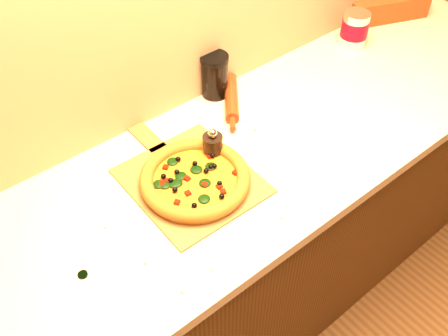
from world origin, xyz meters
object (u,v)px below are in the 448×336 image
dark_jar (215,75)px  pizza_peel (188,178)px  pepper_grinder (213,147)px  coffee_canister (355,29)px  pizza (195,179)px  rolling_pin (231,97)px

dark_jar → pizza_peel: bearing=-139.3°
pepper_grinder → coffee_canister: 0.83m
pizza_peel → pizza: pizza is taller
pizza_peel → rolling_pin: 0.39m
pepper_grinder → dark_jar: size_ratio=0.74×
pizza_peel → dark_jar: (0.32, 0.27, 0.07)m
pizza_peel → rolling_pin: rolling_pin is taller
pizza → rolling_pin: pizza is taller
pizza_peel → dark_jar: size_ratio=3.29×
dark_jar → rolling_pin: bearing=-79.8°
pizza_peel → coffee_canister: 0.95m
pizza → coffee_canister: size_ratio=2.23×
pizza → pepper_grinder: pepper_grinder is taller
pizza_peel → pepper_grinder: pepper_grinder is taller
pizza_peel → pepper_grinder: 0.12m
coffee_canister → dark_jar: 0.62m
coffee_canister → dark_jar: (-0.61, 0.10, 0.00)m
rolling_pin → coffee_canister: size_ratio=1.93×
pizza → coffee_canister: coffee_canister is taller
pizza_peel → dark_jar: dark_jar is taller
pepper_grinder → coffee_canister: size_ratio=0.81×
pizza_peel → rolling_pin: size_ratio=1.86×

